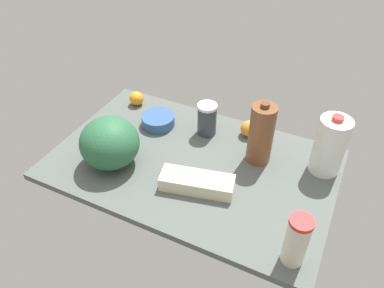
{
  "coord_description": "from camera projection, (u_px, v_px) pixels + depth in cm",
  "views": [
    {
      "loc": [
        -52.55,
        107.45,
        112.3
      ],
      "look_at": [
        0.0,
        0.0,
        13.0
      ],
      "focal_mm": 35.0,
      "sensor_mm": 36.0,
      "label": 1
    }
  ],
  "objects": [
    {
      "name": "shaker_bottle",
      "position": [
        207.0,
        119.0,
        1.73
      ],
      "size": [
        9.11,
        9.11,
        15.63
      ],
      "color": "#353A40",
      "rests_on": "countertop"
    },
    {
      "name": "mixing_bowl",
      "position": [
        158.0,
        120.0,
        1.81
      ],
      "size": [
        15.97,
        15.97,
        5.26
      ],
      "primitive_type": "cylinder",
      "color": "#31568B",
      "rests_on": "countertop"
    },
    {
      "name": "orange_near_front",
      "position": [
        249.0,
        129.0,
        1.74
      ],
      "size": [
        7.69,
        7.69,
        7.69
      ],
      "primitive_type": "sphere",
      "color": "orange",
      "rests_on": "countertop"
    },
    {
      "name": "tumbler_cup",
      "position": [
        296.0,
        241.0,
        1.18
      ],
      "size": [
        7.83,
        7.83,
        20.03
      ],
      "color": "beige",
      "rests_on": "countertop"
    },
    {
      "name": "orange_loose",
      "position": [
        137.0,
        98.0,
        1.94
      ],
      "size": [
        7.28,
        7.28,
        7.28
      ],
      "primitive_type": "sphere",
      "color": "orange",
      "rests_on": "countertop"
    },
    {
      "name": "watermelon",
      "position": [
        110.0,
        143.0,
        1.55
      ],
      "size": [
        24.79,
        24.79,
        21.7
      ],
      "primitive_type": "ellipsoid",
      "color": "#29603D",
      "rests_on": "countertop"
    },
    {
      "name": "countertop",
      "position": [
        192.0,
        164.0,
        1.63
      ],
      "size": [
        120.0,
        76.0,
        3.0
      ],
      "primitive_type": "cube",
      "color": "#4F5652",
      "rests_on": "ground"
    },
    {
      "name": "egg_carton",
      "position": [
        197.0,
        183.0,
        1.48
      ],
      "size": [
        30.77,
        16.48,
        6.02
      ],
      "primitive_type": "cube",
      "rotation": [
        0.0,
        0.0,
        0.23
      ],
      "color": "beige",
      "rests_on": "countertop"
    },
    {
      "name": "milk_jug",
      "position": [
        330.0,
        146.0,
        1.5
      ],
      "size": [
        12.66,
        12.66,
        27.2
      ],
      "color": "white",
      "rests_on": "countertop"
    },
    {
      "name": "chocolate_milk_jug",
      "position": [
        261.0,
        134.0,
        1.55
      ],
      "size": [
        10.45,
        10.45,
        28.94
      ],
      "color": "brown",
      "rests_on": "countertop"
    }
  ]
}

